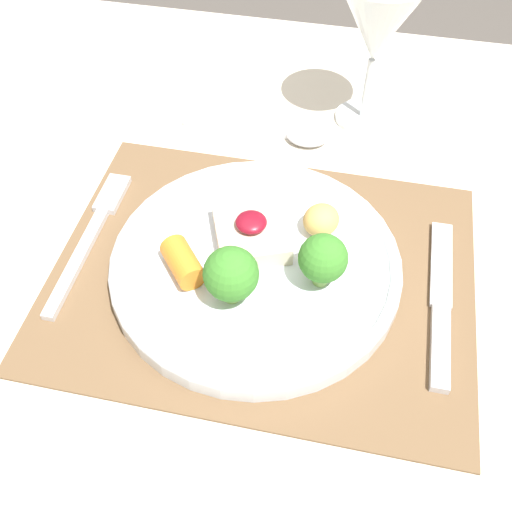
# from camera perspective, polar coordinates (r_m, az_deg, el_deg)

# --- Properties ---
(dining_table) EXTENTS (1.58, 0.95, 0.78)m
(dining_table) POSITION_cam_1_polar(r_m,az_deg,el_deg) (0.65, 0.57, -6.57)
(dining_table) COLOR beige
(dining_table) RESTS_ON ground_plane
(placemat) EXTENTS (0.40, 0.32, 0.00)m
(placemat) POSITION_cam_1_polar(r_m,az_deg,el_deg) (0.58, 0.64, -1.62)
(placemat) COLOR brown
(placemat) RESTS_ON dining_table
(dinner_plate) EXTENTS (0.28, 0.28, 0.08)m
(dinner_plate) POSITION_cam_1_polar(r_m,az_deg,el_deg) (0.57, 0.10, -0.41)
(dinner_plate) COLOR silver
(dinner_plate) RESTS_ON placemat
(fork) EXTENTS (0.02, 0.19, 0.01)m
(fork) POSITION_cam_1_polar(r_m,az_deg,el_deg) (0.63, -15.23, 2.41)
(fork) COLOR silver
(fork) RESTS_ON placemat
(knife) EXTENTS (0.02, 0.19, 0.01)m
(knife) POSITION_cam_1_polar(r_m,az_deg,el_deg) (0.57, 17.18, -4.97)
(knife) COLOR silver
(knife) RESTS_ON placemat
(spoon) EXTENTS (0.18, 0.04, 0.01)m
(spoon) POSITION_cam_1_polar(r_m,az_deg,el_deg) (0.73, 3.36, 11.58)
(spoon) COLOR silver
(spoon) RESTS_ON dining_table
(wine_glass_near) EXTENTS (0.09, 0.09, 0.17)m
(wine_glass_near) POSITION_cam_1_polar(r_m,az_deg,el_deg) (0.70, 11.49, 20.69)
(wine_glass_near) COLOR white
(wine_glass_near) RESTS_ON dining_table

